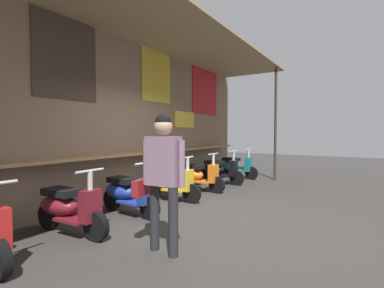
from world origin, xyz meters
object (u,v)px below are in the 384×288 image
shopper_with_handbag (162,169)px  scooter_blue (127,192)px  scooter_maroon (67,207)px  scooter_orange (197,175)px  scooter_black (218,170)px  scooter_teal (234,166)px  scooter_yellow (168,182)px

shopper_with_handbag → scooter_blue: bearing=-128.1°
scooter_maroon → scooter_orange: size_ratio=1.00×
scooter_maroon → scooter_black: size_ratio=1.00×
scooter_blue → scooter_orange: 2.42m
scooter_teal → scooter_orange: bearing=-89.8°
scooter_teal → shopper_with_handbag: size_ratio=0.83×
scooter_maroon → scooter_teal: same height
scooter_black → scooter_orange: bearing=-91.1°
scooter_teal → shopper_with_handbag: (-5.71, -1.57, 0.64)m
scooter_yellow → shopper_with_handbag: size_ratio=0.83×
scooter_yellow → scooter_orange: (1.18, 0.00, 0.00)m
scooter_black → scooter_maroon: bearing=-91.1°
scooter_orange → scooter_black: 1.19m
scooter_yellow → scooter_black: bearing=85.7°
scooter_black → scooter_teal: size_ratio=1.00×
scooter_orange → scooter_black: (1.19, -0.00, 0.00)m
scooter_teal → shopper_with_handbag: 5.95m
shopper_with_handbag → scooter_black: bearing=-168.1°
scooter_blue → scooter_orange: bearing=93.9°
scooter_blue → scooter_yellow: same height
scooter_maroon → scooter_black: (4.78, 0.00, 0.00)m
shopper_with_handbag → scooter_yellow: bearing=-151.3°
scooter_blue → shopper_with_handbag: size_ratio=0.83×
scooter_yellow → scooter_orange: size_ratio=1.00×
scooter_blue → shopper_with_handbag: (-0.94, -1.57, 0.64)m
scooter_black → scooter_blue: bearing=-91.1°
scooter_orange → shopper_with_handbag: 3.76m
scooter_blue → shopper_with_handbag: 1.94m
shopper_with_handbag → scooter_orange: bearing=-162.1°
scooter_maroon → scooter_teal: (5.94, 0.00, 0.00)m
scooter_orange → scooter_black: same height
scooter_orange → scooter_black: size_ratio=1.00×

